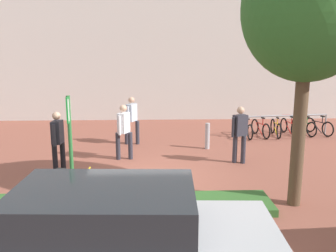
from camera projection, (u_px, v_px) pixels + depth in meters
ground_plane at (143, 179)px, 9.53m from camera, size 60.00×60.00×0.00m
building_facade at (147, 15)px, 17.29m from camera, size 28.00×1.20×10.00m
planter_strip at (109, 205)px, 7.73m from camera, size 7.00×1.10×0.16m
tree_sidewalk at (308, 10)px, 7.15m from camera, size 2.65×2.65×5.60m
parking_sign_post at (70, 137)px, 7.39m from camera, size 0.08×0.36×2.44m
bike_at_sign at (71, 191)px, 7.84m from camera, size 1.68×0.42×0.86m
bike_rack_cluster at (283, 127)px, 14.38m from camera, size 3.74×1.89×0.83m
bollard_steel at (207, 136)px, 12.41m from camera, size 0.16×0.16×0.90m
person_shirt_white at (132, 117)px, 12.93m from camera, size 0.53×0.55×1.72m
person_suited_navy at (240, 131)px, 10.73m from camera, size 0.55×0.40×1.72m
person_casual_tan at (124, 128)px, 11.10m from camera, size 0.52×0.57×1.72m
person_suited_dark at (58, 138)px, 9.82m from camera, size 0.31×0.61×1.72m
car_silver_sedan at (117, 242)px, 4.95m from camera, size 4.38×2.19×1.54m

